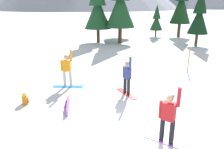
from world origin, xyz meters
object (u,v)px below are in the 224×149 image
at_px(pine_tree_broad, 120,2).
at_px(pine_tree_leaning, 121,2).
at_px(snowboarder_midground, 127,77).
at_px(trail_marker_pole, 189,59).
at_px(loose_snowboard_near_right, 68,105).
at_px(pine_tree_tall, 157,20).
at_px(snowboarder_background, 67,70).
at_px(pine_tree_short, 199,15).
at_px(pine_tree_young, 98,7).
at_px(pine_tree_twin, 182,3).
at_px(snowboarder_foreground, 168,117).
at_px(backpack_orange, 25,99).

distance_m(pine_tree_broad, pine_tree_leaning, 4.34).
bearing_deg(snowboarder_midground, trail_marker_pole, 38.82).
xyz_separation_m(loose_snowboard_near_right, pine_tree_tall, (8.43, 20.46, 2.15)).
relative_size(snowboarder_background, pine_tree_short, 0.35).
height_order(pine_tree_young, pine_tree_broad, pine_tree_broad).
bearing_deg(pine_tree_tall, pine_tree_leaning, -175.21).
bearing_deg(pine_tree_short, pine_tree_twin, 87.62).
bearing_deg(trail_marker_pole, pine_tree_twin, 73.78).
xyz_separation_m(trail_marker_pole, pine_tree_leaning, (-3.40, 15.19, 3.63)).
relative_size(trail_marker_pole, pine_tree_young, 0.23).
bearing_deg(pine_tree_young, pine_tree_twin, 20.47).
bearing_deg(pine_tree_leaning, loose_snowboard_near_right, -100.22).
bearing_deg(snowboarder_midground, pine_tree_tall, 73.21).
bearing_deg(pine_tree_leaning, trail_marker_pole, -77.38).
relative_size(loose_snowboard_near_right, pine_tree_tall, 0.41).
bearing_deg(pine_tree_tall, pine_tree_twin, -1.13).
distance_m(snowboarder_midground, snowboarder_background, 3.23).
bearing_deg(loose_snowboard_near_right, snowboarder_foreground, -35.25).
bearing_deg(backpack_orange, pine_tree_broad, 71.15).
bearing_deg(pine_tree_twin, snowboarder_foreground, -109.17).
bearing_deg(snowboarder_foreground, pine_tree_tall, 78.06).
distance_m(trail_marker_pole, pine_tree_young, 13.45).
height_order(snowboarder_midground, loose_snowboard_near_right, snowboarder_midground).
relative_size(snowboarder_foreground, snowboarder_midground, 1.01).
height_order(snowboarder_midground, snowboarder_background, snowboarder_background).
xyz_separation_m(backpack_orange, pine_tree_twin, (13.48, 19.98, 4.20)).
xyz_separation_m(loose_snowboard_near_right, pine_tree_leaning, (3.61, 20.05, 4.32)).
xyz_separation_m(trail_marker_pole, pine_tree_broad, (-3.74, 10.86, 3.59)).
bearing_deg(pine_tree_twin, snowboarder_midground, -114.98).
xyz_separation_m(snowboarder_background, pine_tree_short, (11.65, 11.47, 2.23)).
bearing_deg(backpack_orange, loose_snowboard_near_right, -11.99).
bearing_deg(trail_marker_pole, pine_tree_leaning, 102.62).
relative_size(snowboarder_midground, backpack_orange, 4.09).
relative_size(snowboarder_midground, pine_tree_short, 0.33).
height_order(pine_tree_tall, pine_tree_leaning, pine_tree_leaning).
xyz_separation_m(snowboarder_foreground, loose_snowboard_near_right, (-3.57, 2.52, -0.78)).
distance_m(snowboarder_background, loose_snowboard_near_right, 2.59).
relative_size(snowboarder_foreground, pine_tree_young, 0.27).
xyz_separation_m(snowboarder_foreground, snowboarder_midground, (-0.90, 3.89, -0.01)).
bearing_deg(pine_tree_broad, pine_tree_tall, 42.60).
relative_size(snowboarder_midground, snowboarder_background, 0.95).
relative_size(snowboarder_midground, trail_marker_pole, 1.16).
bearing_deg(loose_snowboard_near_right, pine_tree_broad, 78.22).
xyz_separation_m(snowboarder_foreground, trail_marker_pole, (3.45, 7.39, -0.08)).
bearing_deg(pine_tree_short, trail_marker_pole, -115.18).
bearing_deg(pine_tree_tall, trail_marker_pole, -95.18).
xyz_separation_m(pine_tree_tall, pine_tree_leaning, (-4.81, -0.40, 2.17)).
xyz_separation_m(snowboarder_foreground, pine_tree_short, (7.70, 16.42, 2.27)).
relative_size(trail_marker_pole, pine_tree_tall, 0.40).
bearing_deg(pine_tree_broad, trail_marker_pole, -71.01).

